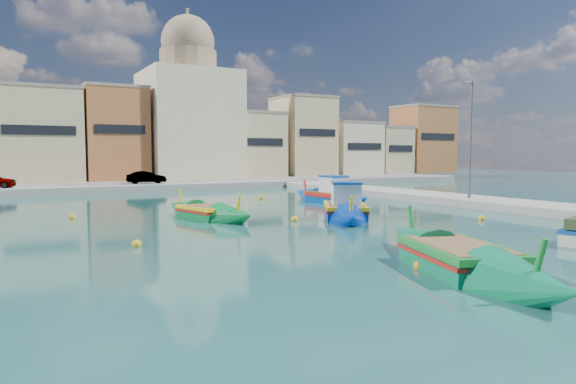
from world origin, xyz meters
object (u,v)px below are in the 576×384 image
object	(u,v)px
church_block	(189,109)
luzzu_cyan_mid	(339,194)
luzzu_turquoise_cabin	(345,211)
luzzu_blue_cabin	(330,197)
luzzu_green	(207,214)
quay_street_lamp	(470,139)
luzzu_blue_south	(460,261)

from	to	relation	value
church_block	luzzu_cyan_mid	world-z (taller)	church_block
church_block	luzzu_turquoise_cabin	size ratio (longest dim) A/B	2.11
luzzu_blue_cabin	luzzu_green	xyz separation A→B (m)	(-10.74, -4.58, -0.09)
church_block	luzzu_green	size ratio (longest dim) A/B	2.44
quay_street_lamp	luzzu_blue_south	world-z (taller)	quay_street_lamp
church_block	luzzu_cyan_mid	xyz separation A→B (m)	(3.84, -24.55, -8.15)
luzzu_turquoise_cabin	luzzu_blue_cabin	world-z (taller)	luzzu_turquoise_cabin
quay_street_lamp	luzzu_blue_cabin	bearing A→B (deg)	133.52
quay_street_lamp	luzzu_green	world-z (taller)	quay_street_lamp
quay_street_lamp	luzzu_cyan_mid	size ratio (longest dim) A/B	0.92
luzzu_turquoise_cabin	luzzu_green	xyz separation A→B (m)	(-6.54, 3.17, -0.10)
luzzu_cyan_mid	luzzu_green	bearing A→B (deg)	-151.46
luzzu_turquoise_cabin	luzzu_blue_south	distance (m)	12.58
luzzu_cyan_mid	luzzu_green	xyz separation A→B (m)	(-13.49, -7.34, -0.01)
quay_street_lamp	luzzu_green	bearing A→B (deg)	172.95
luzzu_blue_cabin	luzzu_blue_south	distance (m)	21.33
luzzu_cyan_mid	luzzu_green	world-z (taller)	luzzu_cyan_mid
quay_street_lamp	luzzu_cyan_mid	distance (m)	10.91
luzzu_cyan_mid	luzzu_green	distance (m)	15.36
luzzu_green	luzzu_blue_south	bearing A→B (deg)	-81.68
luzzu_green	luzzu_blue_cabin	bearing A→B (deg)	23.07
luzzu_blue_south	luzzu_cyan_mid	bearing A→B (deg)	63.13
luzzu_blue_cabin	luzzu_green	world-z (taller)	luzzu_blue_cabin
luzzu_blue_south	quay_street_lamp	bearing A→B (deg)	40.77
luzzu_cyan_mid	quay_street_lamp	bearing A→B (deg)	-69.13
luzzu_green	luzzu_blue_south	xyz separation A→B (m)	(2.19, -14.97, 0.03)
luzzu_green	luzzu_turquoise_cabin	bearing A→B (deg)	-25.82
luzzu_blue_cabin	luzzu_green	size ratio (longest dim) A/B	1.04
quay_street_lamp	luzzu_turquoise_cabin	distance (m)	11.32
luzzu_turquoise_cabin	luzzu_cyan_mid	world-z (taller)	luzzu_turquoise_cabin
quay_street_lamp	luzzu_green	distance (m)	17.70
church_block	luzzu_blue_cabin	xyz separation A→B (m)	(1.09, -27.31, -8.06)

